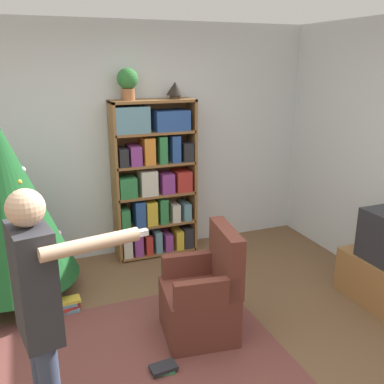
# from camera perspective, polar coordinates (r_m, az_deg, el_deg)

# --- Properties ---
(ground_plane) EXTENTS (14.00, 14.00, 0.00)m
(ground_plane) POSITION_cam_1_polar(r_m,az_deg,el_deg) (3.37, -1.10, -23.23)
(ground_plane) COLOR brown
(wall_back) EXTENTS (8.00, 0.10, 2.60)m
(wall_back) POSITION_cam_1_polar(r_m,az_deg,el_deg) (4.87, -10.74, 6.36)
(wall_back) COLOR silver
(wall_back) RESTS_ON ground_plane
(area_rug) EXTENTS (2.32, 2.19, 0.01)m
(area_rug) POSITION_cam_1_polar(r_m,az_deg,el_deg) (3.33, -6.96, -23.94)
(area_rug) COLOR brown
(area_rug) RESTS_ON ground_plane
(bookshelf) EXTENTS (0.93, 0.31, 1.79)m
(bookshelf) POSITION_cam_1_polar(r_m,az_deg,el_deg) (4.83, -5.16, 1.83)
(bookshelf) COLOR brown
(bookshelf) RESTS_ON ground_plane
(christmas_tree) EXTENTS (1.23, 1.23, 1.84)m
(christmas_tree) POSITION_cam_1_polar(r_m,az_deg,el_deg) (4.18, -23.94, -0.94)
(christmas_tree) COLOR #4C3323
(christmas_tree) RESTS_ON ground_plane
(armchair) EXTENTS (0.64, 0.63, 0.92)m
(armchair) POSITION_cam_1_polar(r_m,az_deg,el_deg) (3.60, 1.51, -13.99)
(armchair) COLOR brown
(armchair) RESTS_ON ground_plane
(standing_person) EXTENTS (0.68, 0.46, 1.61)m
(standing_person) POSITION_cam_1_polar(r_m,az_deg,el_deg) (2.40, -19.63, -14.78)
(standing_person) COLOR #38425B
(standing_person) RESTS_ON ground_plane
(potted_plant) EXTENTS (0.22, 0.22, 0.33)m
(potted_plant) POSITION_cam_1_polar(r_m,az_deg,el_deg) (4.61, -8.57, 14.36)
(potted_plant) COLOR #935B38
(potted_plant) RESTS_ON bookshelf
(table_lamp) EXTENTS (0.20, 0.20, 0.18)m
(table_lamp) POSITION_cam_1_polar(r_m,az_deg,el_deg) (4.76, -2.26, 13.54)
(table_lamp) COLOR #473828
(table_lamp) RESTS_ON bookshelf
(book_pile_near_tree) EXTENTS (0.24, 0.19, 0.11)m
(book_pile_near_tree) POSITION_cam_1_polar(r_m,az_deg,el_deg) (4.18, -16.25, -14.26)
(book_pile_near_tree) COLOR #5B899E
(book_pile_near_tree) RESTS_ON ground_plane
(book_pile_by_chair) EXTENTS (0.20, 0.15, 0.05)m
(book_pile_by_chair) POSITION_cam_1_polar(r_m,az_deg,el_deg) (3.39, -3.82, -22.39)
(book_pile_by_chair) COLOR #2D7A42
(book_pile_by_chair) RESTS_ON ground_plane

